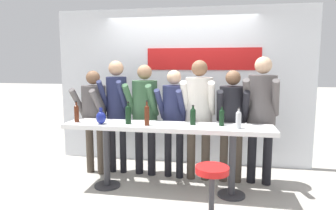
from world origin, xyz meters
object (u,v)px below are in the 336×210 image
(person_far_left, at_px, (94,111))
(decorative_vase, at_px, (101,117))
(person_center, at_px, (174,112))
(bar_stool, at_px, (212,186))
(person_center_right, at_px, (199,107))
(wine_bottle_0, at_px, (77,113))
(person_right, at_px, (232,114))
(person_center_left, at_px, (145,108))
(person_left, at_px, (117,103))
(tasting_table, at_px, (167,135))
(person_far_right, at_px, (262,107))
(wine_bottle_1, at_px, (222,117))
(wine_bottle_4, at_px, (193,116))
(wine_bottle_3, at_px, (128,114))
(wine_bottle_2, at_px, (239,119))
(wine_bottle_5, at_px, (147,114))

(person_far_left, relative_size, decorative_vase, 7.34)
(person_center, bearing_deg, bar_stool, -55.11)
(person_center, distance_m, person_center_right, 0.38)
(decorative_vase, bearing_deg, wine_bottle_0, 170.01)
(person_right, height_order, decorative_vase, person_right)
(person_right, bearing_deg, person_center_left, 177.38)
(bar_stool, distance_m, person_left, 2.11)
(wine_bottle_0, bearing_deg, tasting_table, 2.41)
(person_center, bearing_deg, person_far_right, 6.89)
(wine_bottle_1, xyz_separation_m, wine_bottle_4, (-0.37, -0.00, 0.00))
(wine_bottle_3, bearing_deg, person_right, 21.20)
(tasting_table, distance_m, person_center_left, 0.76)
(bar_stool, distance_m, wine_bottle_2, 0.93)
(wine_bottle_2, bearing_deg, wine_bottle_5, -179.44)
(wine_bottle_0, bearing_deg, decorative_vase, -9.99)
(person_center_right, distance_m, wine_bottle_0, 1.72)
(tasting_table, xyz_separation_m, wine_bottle_1, (0.71, 0.05, 0.26))
(person_far_right, xyz_separation_m, wine_bottle_5, (-1.50, -0.59, -0.06))
(person_right, height_order, wine_bottle_3, person_right)
(person_center, xyz_separation_m, wine_bottle_0, (-1.26, -0.57, 0.04))
(person_left, bearing_deg, person_far_right, -2.74)
(person_far_left, bearing_deg, wine_bottle_3, -25.81)
(person_left, distance_m, decorative_vase, 0.69)
(person_center, height_order, wine_bottle_5, person_center)
(bar_stool, relative_size, person_far_right, 0.35)
(bar_stool, distance_m, person_center, 1.50)
(wine_bottle_3, bearing_deg, wine_bottle_0, -179.56)
(person_center_right, relative_size, wine_bottle_5, 5.38)
(wine_bottle_3, relative_size, wine_bottle_5, 0.91)
(wine_bottle_2, bearing_deg, wine_bottle_4, 166.87)
(decorative_vase, bearing_deg, person_far_left, 121.96)
(person_center, relative_size, decorative_vase, 7.40)
(person_far_left, relative_size, person_center_left, 0.95)
(person_far_right, bearing_deg, tasting_table, -147.67)
(person_right, height_order, person_far_right, person_far_right)
(person_left, bearing_deg, wine_bottle_0, -120.63)
(person_center_right, bearing_deg, wine_bottle_5, -135.65)
(person_center, relative_size, wine_bottle_4, 6.22)
(person_far_left, relative_size, wine_bottle_3, 5.38)
(decorative_vase, bearing_deg, wine_bottle_5, 1.81)
(person_center_right, distance_m, person_right, 0.48)
(wine_bottle_0, height_order, wine_bottle_1, wine_bottle_0)
(wine_bottle_3, bearing_deg, person_center_left, 83.52)
(tasting_table, distance_m, wine_bottle_3, 0.59)
(person_center, bearing_deg, person_center_right, 5.18)
(person_left, height_order, wine_bottle_2, person_left)
(person_right, relative_size, wine_bottle_5, 4.95)
(person_center_right, height_order, wine_bottle_1, person_center_right)
(wine_bottle_5, relative_size, decorative_vase, 1.50)
(wine_bottle_2, bearing_deg, bar_stool, -114.96)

